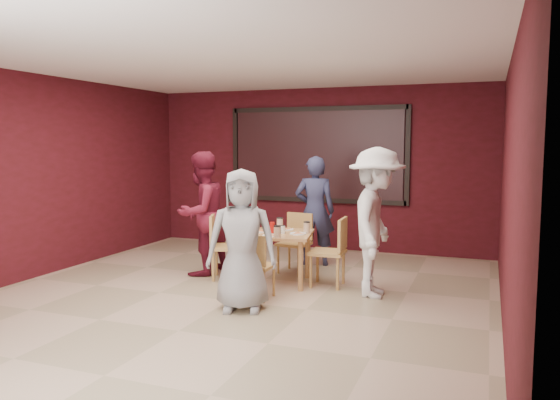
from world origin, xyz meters
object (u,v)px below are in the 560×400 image
at_px(dining_table, 279,238).
at_px(chair_front, 255,262).
at_px(diner_left, 202,213).
at_px(chair_right, 333,248).
at_px(diner_front, 242,240).
at_px(diner_back, 315,211).
at_px(chair_back, 296,239).
at_px(diner_right, 376,222).
at_px(chair_left, 222,242).

xyz_separation_m(dining_table, chair_front, (0.01, -0.82, -0.15)).
bearing_deg(diner_left, chair_right, 104.26).
distance_m(diner_front, diner_back, 2.47).
distance_m(dining_table, diner_left, 1.23).
bearing_deg(diner_front, diner_back, 69.19).
relative_size(chair_front, chair_back, 0.94).
bearing_deg(diner_left, chair_back, 131.42).
height_order(dining_table, diner_front, diner_front).
height_order(diner_back, diner_left, diner_left).
xyz_separation_m(chair_front, diner_front, (0.03, -0.41, 0.34)).
relative_size(dining_table, diner_right, 0.55).
bearing_deg(chair_left, diner_right, -2.54).
bearing_deg(diner_left, chair_left, 84.60).
bearing_deg(dining_table, chair_front, -89.15).
height_order(chair_back, chair_left, chair_left).
bearing_deg(chair_right, chair_back, 139.67).
xyz_separation_m(chair_front, chair_right, (0.71, 0.91, 0.06)).
xyz_separation_m(chair_right, diner_left, (-1.92, -0.00, 0.36)).
xyz_separation_m(diner_back, diner_right, (1.20, -1.37, 0.07)).
bearing_deg(dining_table, diner_front, -88.07).
bearing_deg(chair_right, diner_back, 118.09).
height_order(chair_front, chair_right, chair_right).
bearing_deg(diner_front, dining_table, 72.76).
height_order(diner_back, diner_right, diner_right).
bearing_deg(chair_left, chair_right, 5.14).
xyz_separation_m(chair_back, diner_back, (0.11, 0.53, 0.35)).
xyz_separation_m(chair_left, diner_front, (0.86, -1.19, 0.29)).
xyz_separation_m(chair_right, diner_front, (-0.68, -1.33, 0.28)).
relative_size(chair_front, chair_right, 0.88).
bearing_deg(diner_back, chair_front, 73.95).
xyz_separation_m(dining_table, chair_right, (0.72, 0.10, -0.09)).
distance_m(chair_right, diner_back, 1.33).
relative_size(diner_front, diner_left, 0.91).
relative_size(chair_left, diner_back, 0.53).
distance_m(chair_back, diner_back, 0.64).
xyz_separation_m(dining_table, chair_back, (-0.00, 0.71, -0.12)).
height_order(chair_front, chair_left, chair_left).
bearing_deg(diner_right, chair_back, 53.79).
relative_size(diner_front, diner_back, 0.95).
relative_size(chair_right, diner_right, 0.50).
height_order(chair_back, diner_left, diner_left).
xyz_separation_m(chair_front, chair_left, (-0.83, 0.77, 0.05)).
bearing_deg(dining_table, chair_left, -176.99).
distance_m(chair_left, diner_right, 2.18).
relative_size(dining_table, chair_back, 1.19).
distance_m(dining_table, diner_front, 1.25).
bearing_deg(chair_front, dining_table, 90.85).
bearing_deg(chair_back, dining_table, -89.83).
relative_size(chair_front, diner_right, 0.44).
bearing_deg(chair_front, chair_back, 90.53).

